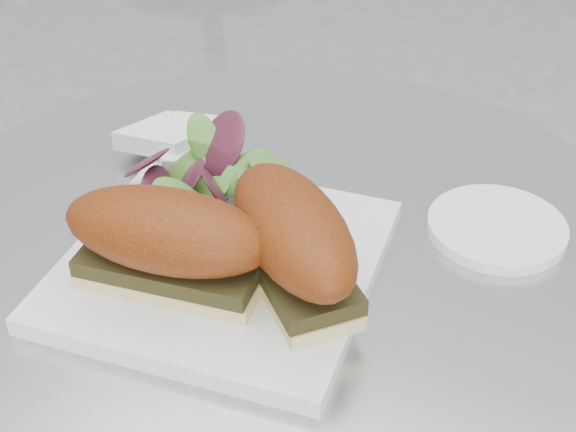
% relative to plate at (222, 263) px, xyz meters
% --- Properties ---
extents(plate, '(0.28, 0.28, 0.02)m').
position_rel_plate_xyz_m(plate, '(0.00, 0.00, 0.00)').
color(plate, silver).
rests_on(plate, table).
extents(sandwich_left, '(0.18, 0.11, 0.08)m').
position_rel_plate_xyz_m(sandwich_left, '(-0.02, -0.05, 0.05)').
color(sandwich_left, tan).
rests_on(sandwich_left, plate).
extents(sandwich_right, '(0.18, 0.16, 0.08)m').
position_rel_plate_xyz_m(sandwich_right, '(0.06, 0.00, 0.05)').
color(sandwich_right, tan).
rests_on(sandwich_right, plate).
extents(salad, '(0.13, 0.13, 0.05)m').
position_rel_plate_xyz_m(salad, '(-0.05, 0.07, 0.03)').
color(salad, '#5C9230').
rests_on(salad, plate).
extents(napkin, '(0.14, 0.14, 0.02)m').
position_rel_plate_xyz_m(napkin, '(-0.12, 0.12, 0.00)').
color(napkin, white).
rests_on(napkin, table).
extents(saucer, '(0.12, 0.12, 0.01)m').
position_rel_plate_xyz_m(saucer, '(0.18, 0.16, -0.00)').
color(saucer, silver).
rests_on(saucer, table).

